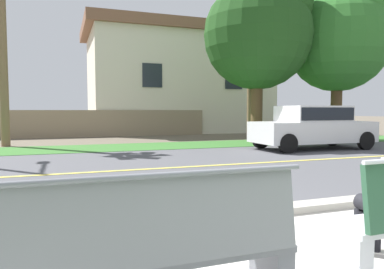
{
  "coord_description": "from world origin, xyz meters",
  "views": [
    {
      "loc": [
        -1.77,
        -1.66,
        1.37
      ],
      "look_at": [
        0.1,
        3.57,
        1.0
      ],
      "focal_mm": 33.63,
      "sensor_mm": 36.0,
      "label": 1
    }
  ],
  "objects_px": {
    "shade_tree_centre": "(342,34)",
    "palm_tree_tall": "(251,4)",
    "bench_left": "(153,255)",
    "shade_tree_left": "(262,27)",
    "car_white_near": "(313,125)"
  },
  "relations": [
    {
      "from": "shade_tree_centre",
      "to": "palm_tree_tall",
      "type": "xyz_separation_m",
      "value": [
        -3.3,
        2.3,
        1.61
      ]
    },
    {
      "from": "shade_tree_centre",
      "to": "palm_tree_tall",
      "type": "bearing_deg",
      "value": 145.09
    },
    {
      "from": "bench_left",
      "to": "car_white_near",
      "type": "bearing_deg",
      "value": 47.0
    },
    {
      "from": "shade_tree_centre",
      "to": "car_white_near",
      "type": "bearing_deg",
      "value": -144.37
    },
    {
      "from": "palm_tree_tall",
      "to": "shade_tree_left",
      "type": "bearing_deg",
      "value": -106.81
    },
    {
      "from": "shade_tree_left",
      "to": "palm_tree_tall",
      "type": "bearing_deg",
      "value": 73.19
    },
    {
      "from": "car_white_near",
      "to": "palm_tree_tall",
      "type": "bearing_deg",
      "value": 88.7
    },
    {
      "from": "palm_tree_tall",
      "to": "car_white_near",
      "type": "bearing_deg",
      "value": -91.3
    },
    {
      "from": "shade_tree_left",
      "to": "palm_tree_tall",
      "type": "relative_size",
      "value": 0.93
    },
    {
      "from": "shade_tree_centre",
      "to": "bench_left",
      "type": "bearing_deg",
      "value": -136.03
    },
    {
      "from": "car_white_near",
      "to": "shade_tree_centre",
      "type": "distance_m",
      "value": 5.74
    },
    {
      "from": "bench_left",
      "to": "shade_tree_centre",
      "type": "bearing_deg",
      "value": 43.97
    },
    {
      "from": "car_white_near",
      "to": "shade_tree_left",
      "type": "bearing_deg",
      "value": 100.13
    },
    {
      "from": "car_white_near",
      "to": "shade_tree_centre",
      "type": "bearing_deg",
      "value": 35.63
    },
    {
      "from": "bench_left",
      "to": "shade_tree_centre",
      "type": "height_order",
      "value": "shade_tree_centre"
    }
  ]
}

